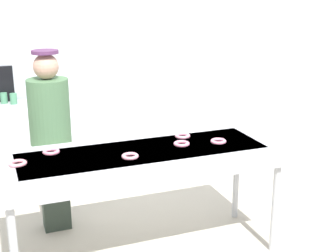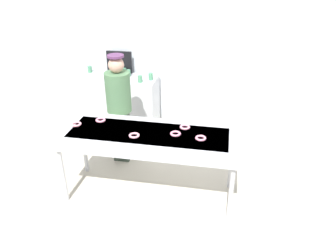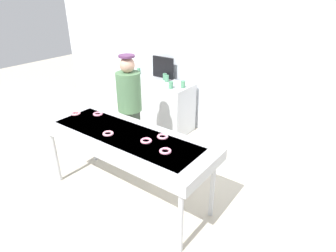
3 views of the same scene
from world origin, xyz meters
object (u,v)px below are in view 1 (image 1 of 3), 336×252
at_px(strawberry_donut_2, 182,144).
at_px(paper_cup_3, 14,99).
at_px(strawberry_donut_1, 130,156).
at_px(strawberry_donut_3, 18,163).
at_px(paper_cup_1, 4,98).
at_px(strawberry_donut_4, 51,152).
at_px(worker_baker, 51,130).
at_px(strawberry_donut_5, 183,136).
at_px(strawberry_donut_0, 218,141).
at_px(fryer_conveyor, 143,159).
at_px(paper_cup_2, 55,98).
at_px(paper_cup_0, 43,102).

height_order(strawberry_donut_2, paper_cup_3, paper_cup_3).
bearing_deg(strawberry_donut_1, strawberry_donut_3, 169.27).
height_order(strawberry_donut_1, paper_cup_1, paper_cup_1).
bearing_deg(strawberry_donut_2, strawberry_donut_3, 179.08).
height_order(strawberry_donut_4, worker_baker, worker_baker).
xyz_separation_m(strawberry_donut_5, worker_baker, (-1.03, 0.55, 0.01)).
distance_m(strawberry_donut_0, strawberry_donut_2, 0.31).
distance_m(strawberry_donut_1, strawberry_donut_4, 0.63).
bearing_deg(strawberry_donut_5, fryer_conveyor, -154.91).
bearing_deg(strawberry_donut_3, strawberry_donut_0, -2.59).
relative_size(strawberry_donut_1, strawberry_donut_4, 1.00).
height_order(strawberry_donut_1, paper_cup_3, paper_cup_3).
relative_size(strawberry_donut_2, paper_cup_2, 1.10).
relative_size(strawberry_donut_0, paper_cup_1, 1.10).
bearing_deg(paper_cup_2, paper_cup_0, -134.85).
bearing_deg(paper_cup_3, strawberry_donut_5, -54.83).
distance_m(strawberry_donut_1, strawberry_donut_2, 0.49).
xyz_separation_m(paper_cup_0, paper_cup_1, (-0.38, 0.34, 0.00)).
xyz_separation_m(strawberry_donut_5, paper_cup_0, (-0.97, 1.52, 0.04)).
bearing_deg(paper_cup_0, paper_cup_3, 136.59).
bearing_deg(strawberry_donut_4, paper_cup_3, 94.91).
relative_size(fryer_conveyor, paper_cup_1, 19.29).
xyz_separation_m(paper_cup_0, paper_cup_3, (-0.28, 0.27, 0.00)).
relative_size(strawberry_donut_4, paper_cup_2, 1.10).
relative_size(worker_baker, paper_cup_0, 14.00).
bearing_deg(strawberry_donut_1, paper_cup_3, 108.23).
bearing_deg(paper_cup_0, worker_baker, -93.47).
bearing_deg(strawberry_donut_0, paper_cup_2, 118.65).
height_order(strawberry_donut_1, strawberry_donut_5, same).
bearing_deg(strawberry_donut_0, fryer_conveyor, 175.99).
xyz_separation_m(strawberry_donut_0, strawberry_donut_2, (-0.31, 0.05, 0.00)).
bearing_deg(strawberry_donut_5, paper_cup_3, 125.17).
relative_size(fryer_conveyor, strawberry_donut_4, 17.48).
bearing_deg(strawberry_donut_1, paper_cup_1, 109.98).
bearing_deg(paper_cup_0, paper_cup_2, 45.15).
distance_m(strawberry_donut_3, paper_cup_2, 1.92).
height_order(fryer_conveyor, strawberry_donut_0, strawberry_donut_0).
distance_m(fryer_conveyor, strawberry_donut_3, 0.95).
bearing_deg(fryer_conveyor, worker_baker, 129.53).
xyz_separation_m(strawberry_donut_3, strawberry_donut_5, (1.37, 0.17, 0.00)).
bearing_deg(strawberry_donut_0, paper_cup_0, 124.16).
distance_m(fryer_conveyor, paper_cup_0, 1.81).
bearing_deg(strawberry_donut_0, paper_cup_1, 126.92).
relative_size(strawberry_donut_3, paper_cup_3, 1.10).
bearing_deg(paper_cup_0, strawberry_donut_1, -77.44).
distance_m(worker_baker, paper_cup_2, 1.14).
relative_size(paper_cup_0, paper_cup_3, 1.00).
height_order(strawberry_donut_0, strawberry_donut_5, same).
distance_m(strawberry_donut_5, paper_cup_3, 2.19).
bearing_deg(strawberry_donut_1, fryer_conveyor, 40.76).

